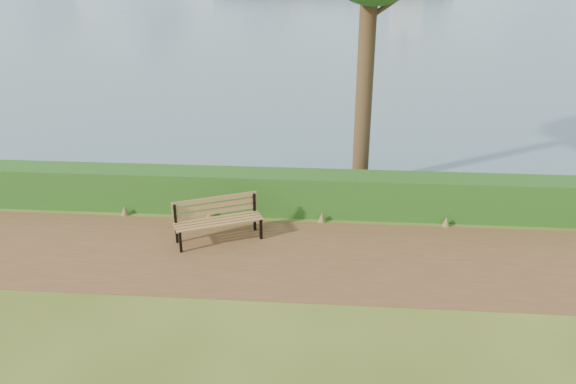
{
  "coord_description": "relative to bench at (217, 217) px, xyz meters",
  "views": [
    {
      "loc": [
        1.76,
        -10.02,
        5.78
      ],
      "look_at": [
        0.86,
        1.2,
        1.1
      ],
      "focal_mm": 35.0,
      "sensor_mm": 36.0,
      "label": 1
    }
  ],
  "objects": [
    {
      "name": "ground",
      "position": [
        0.68,
        -0.99,
        -0.55
      ],
      "size": [
        140.0,
        140.0,
        0.0
      ],
      "primitive_type": "plane",
      "color": "#414F16",
      "rests_on": "ground"
    },
    {
      "name": "bench",
      "position": [
        0.0,
        0.0,
        0.0
      ],
      "size": [
        1.96,
        1.3,
        0.96
      ],
      "rotation": [
        0.0,
        0.0,
        0.43
      ],
      "color": "black",
      "rests_on": "ground"
    },
    {
      "name": "path",
      "position": [
        0.68,
        -0.69,
        -0.55
      ],
      "size": [
        40.0,
        3.4,
        0.01
      ],
      "primitive_type": "cube",
      "color": "brown",
      "rests_on": "ground"
    },
    {
      "name": "hedge",
      "position": [
        0.68,
        1.61,
        -0.05
      ],
      "size": [
        32.0,
        0.85,
        1.0
      ],
      "primitive_type": "cube",
      "color": "#1A4012",
      "rests_on": "ground"
    }
  ]
}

